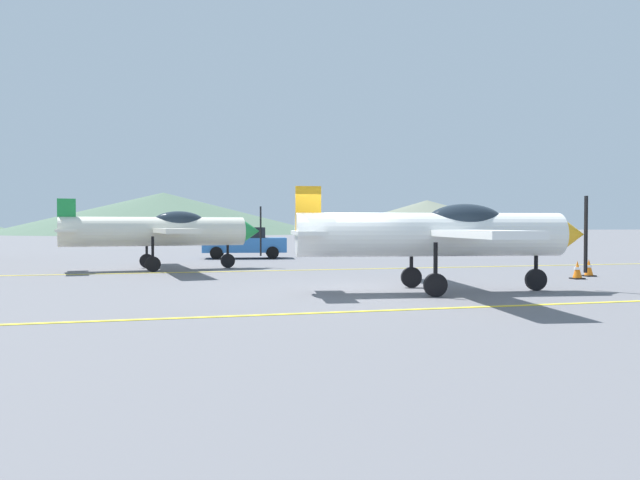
{
  "coord_description": "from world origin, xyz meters",
  "views": [
    {
      "loc": [
        -4.4,
        -15.19,
        1.72
      ],
      "look_at": [
        1.18,
        6.0,
        1.2
      ],
      "focal_mm": 34.82,
      "sensor_mm": 36.0,
      "label": 1
    }
  ],
  "objects": [
    {
      "name": "apron_line_near",
      "position": [
        0.0,
        -3.52,
        0.01
      ],
      "size": [
        80.0,
        0.16,
        0.01
      ],
      "primitive_type": "cube",
      "color": "yellow",
      "rests_on": "ground_plane"
    },
    {
      "name": "ground_plane",
      "position": [
        0.0,
        0.0,
        0.0
      ],
      "size": [
        400.0,
        400.0,
        0.0
      ],
      "primitive_type": "plane",
      "color": "slate"
    },
    {
      "name": "car_sedan",
      "position": [
        -0.01,
        17.09,
        0.84
      ],
      "size": [
        4.52,
        2.5,
        1.62
      ],
      "color": "#3372BF",
      "rests_on": "ground_plane"
    },
    {
      "name": "traffic_cone_side",
      "position": [
        8.6,
        1.85,
        0.29
      ],
      "size": [
        0.36,
        0.36,
        0.59
      ],
      "color": "black",
      "rests_on": "ground_plane"
    },
    {
      "name": "airplane_mid",
      "position": [
        -4.18,
        9.67,
        1.52
      ],
      "size": [
        7.88,
        9.05,
        2.7
      ],
      "color": "silver",
      "rests_on": "ground_plane"
    },
    {
      "name": "hill_centerleft",
      "position": [
        -3.07,
        122.88,
        4.4
      ],
      "size": [
        70.39,
        70.39,
        8.8
      ],
      "primitive_type": "cone",
      "color": "#4C6651",
      "rests_on": "ground_plane"
    },
    {
      "name": "airplane_near",
      "position": [
        2.71,
        -0.52,
        1.52
      ],
      "size": [
        7.9,
        9.05,
        2.7
      ],
      "color": "white",
      "rests_on": "ground_plane"
    },
    {
      "name": "traffic_cone_front",
      "position": [
        9.67,
        2.66,
        0.29
      ],
      "size": [
        0.36,
        0.36,
        0.59
      ],
      "color": "black",
      "rests_on": "ground_plane"
    },
    {
      "name": "hill_centerright",
      "position": [
        67.63,
        142.53,
        4.32
      ],
      "size": [
        60.38,
        60.38,
        8.65
      ],
      "primitive_type": "cone",
      "color": "slate",
      "rests_on": "ground_plane"
    },
    {
      "name": "apron_line_far",
      "position": [
        0.0,
        7.88,
        0.01
      ],
      "size": [
        80.0,
        0.16,
        0.01
      ],
      "primitive_type": "cube",
      "color": "yellow",
      "rests_on": "ground_plane"
    }
  ]
}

